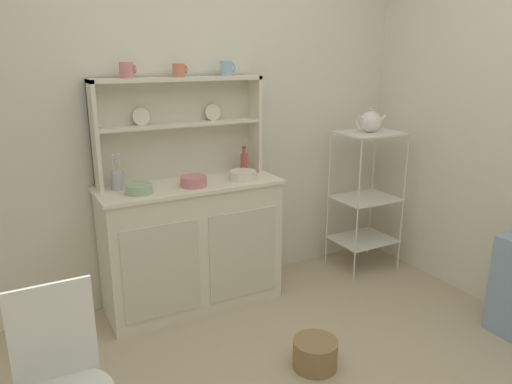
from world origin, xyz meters
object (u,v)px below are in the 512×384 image
Objects in this scene: floor_basket at (315,354)px; jam_bottle at (244,163)px; hutch_shelf_unit at (178,120)px; bowl_mixing_large at (139,189)px; bakers_rack at (366,189)px; porcelain_teapot at (370,122)px; cup_rose_0 at (127,70)px; utensil_jar at (117,180)px; hutch_cabinet at (192,243)px; wire_chair at (60,375)px.

floor_basket is 1.36m from jam_bottle.
hutch_shelf_unit is 6.88× the size of bowl_mixing_large.
jam_bottle is (-0.97, 0.17, 0.28)m from bakers_rack.
bowl_mixing_large is 0.65× the size of porcelain_teapot.
cup_rose_0 is 0.71m from bowl_mixing_large.
hutch_cabinet is at bearing -10.08° from utensil_jar.
floor_basket is at bearing -53.39° from bowl_mixing_large.
porcelain_teapot is (1.75, -0.01, 0.29)m from bowl_mixing_large.
utensil_jar reaches higher than floor_basket.
bowl_mixing_large is at bearing -96.96° from cup_rose_0.
hutch_shelf_unit is 11.41× the size of cup_rose_0.
bowl_mixing_large is at bearing 179.64° from bakers_rack.
cup_rose_0 is 0.52× the size of jam_bottle.
hutch_cabinet is 0.56m from bowl_mixing_large.
bowl_mixing_large reaches higher than wire_chair.
utensil_jar is at bearing -158.80° from cup_rose_0.
hutch_shelf_unit is at bearing 29.49° from wire_chair.
bakers_rack is 1.02m from jam_bottle.
bakers_rack is at bearing 0.00° from porcelain_teapot.
wire_chair is 3.44× the size of porcelain_teapot.
porcelain_teapot is (2.36, 1.06, 0.65)m from wire_chair.
bakers_rack is at bearing -3.44° from hutch_cabinet.
porcelain_teapot is (0.97, -0.17, 0.24)m from jam_bottle.
bakers_rack is (1.40, -0.08, 0.21)m from hutch_cabinet.
hutch_shelf_unit reaches higher than bowl_mixing_large.
hutch_shelf_unit is 1.01× the size of bakers_rack.
hutch_shelf_unit is 0.55m from bowl_mixing_large.
hutch_shelf_unit is 4.52× the size of floor_basket.
hutch_shelf_unit is at bearing 169.86° from jam_bottle.
hutch_shelf_unit is 0.54m from jam_bottle.
floor_basket is (-1.08, -0.89, -0.57)m from bakers_rack.
hutch_cabinet is at bearing 176.56° from bakers_rack.
jam_bottle is 0.83× the size of utensil_jar.
porcelain_teapot is (1.40, -0.08, 0.73)m from hutch_cabinet.
floor_basket is 1.38m from bowl_mixing_large.
hutch_cabinet is 5.24× the size of utensil_jar.
cup_rose_0 reaches higher than bowl_mixing_large.
wire_chair is at bearing -116.61° from cup_rose_0.
wire_chair is 1.29m from bowl_mixing_large.
hutch_cabinet is 1.38× the size of wire_chair.
cup_rose_0 is at bearing 83.04° from bowl_mixing_large.
cup_rose_0 reaches higher than hutch_cabinet.
hutch_shelf_unit is 0.45m from cup_rose_0.
jam_bottle is 1.01m from porcelain_teapot.
floor_basket is 1.52× the size of bowl_mixing_large.
jam_bottle is at bearing 11.21° from hutch_cabinet.
cup_rose_0 is at bearing 159.08° from hutch_cabinet.
bakers_rack is at bearing -6.83° from cup_rose_0.
jam_bottle is at bearing 0.58° from utensil_jar.
hutch_cabinet reaches higher than wire_chair.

